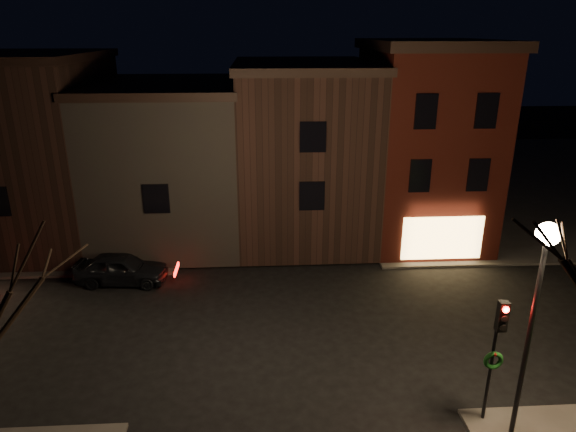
{
  "coord_description": "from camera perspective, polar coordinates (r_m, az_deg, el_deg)",
  "views": [
    {
      "loc": [
        -0.97,
        -17.44,
        11.1
      ],
      "look_at": [
        0.3,
        4.18,
        3.2
      ],
      "focal_mm": 32.0,
      "sensor_mm": 36.0,
      "label": 1
    }
  ],
  "objects": [
    {
      "name": "sidewalk_far_left",
      "position": [
        43.43,
        -29.24,
        2.7
      ],
      "size": [
        30.0,
        30.0,
        0.12
      ],
      "primitive_type": "cube",
      "color": "#2D2B28",
      "rests_on": "ground"
    },
    {
      "name": "row_building_c",
      "position": [
        31.01,
        -26.3,
        6.78
      ],
      "size": [
        7.3,
        10.3,
        9.9
      ],
      "color": "black",
      "rests_on": "ground"
    },
    {
      "name": "row_building_a",
      "position": [
        28.74,
        1.67,
        7.43
      ],
      "size": [
        7.3,
        10.3,
        9.4
      ],
      "color": "black",
      "rests_on": "ground"
    },
    {
      "name": "ground",
      "position": [
        20.7,
        -0.15,
        -12.4
      ],
      "size": [
        120.0,
        120.0,
        0.0
      ],
      "primitive_type": "plane",
      "color": "black",
      "rests_on": "ground"
    },
    {
      "name": "corner_building",
      "position": [
        28.94,
        14.92,
        8.01
      ],
      "size": [
        6.5,
        8.5,
        10.5
      ],
      "color": "#40110B",
      "rests_on": "ground"
    },
    {
      "name": "sidewalk_far_right",
      "position": [
        44.31,
        25.08,
        3.69
      ],
      "size": [
        30.0,
        30.0,
        0.12
      ],
      "primitive_type": "cube",
      "color": "#2D2B28",
      "rests_on": "ground"
    },
    {
      "name": "parked_car_a",
      "position": [
        24.99,
        -18.03,
        -5.57
      ],
      "size": [
        4.34,
        2.03,
        1.44
      ],
      "primitive_type": "imported",
      "rotation": [
        0.0,
        0.0,
        1.49
      ],
      "color": "black",
      "rests_on": "ground"
    },
    {
      "name": "street_lamp_near",
      "position": [
        14.74,
        26.26,
        -5.85
      ],
      "size": [
        0.6,
        0.6,
        6.48
      ],
      "color": "black",
      "rests_on": "sidewalk_near_right"
    },
    {
      "name": "row_building_b",
      "position": [
        29.14,
        -12.77,
        6.11
      ],
      "size": [
        7.8,
        10.3,
        8.4
      ],
      "color": "black",
      "rests_on": "ground"
    },
    {
      "name": "traffic_signal",
      "position": [
        15.95,
        22.16,
        -12.95
      ],
      "size": [
        0.58,
        0.38,
        4.05
      ],
      "color": "black",
      "rests_on": "sidewalk_near_right"
    }
  ]
}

